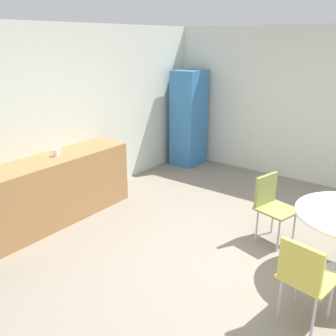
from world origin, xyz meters
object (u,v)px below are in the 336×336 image
(chair_yellow, at_px, (304,273))
(mug_white, at_px, (56,153))
(locker_cabinet, at_px, (189,118))
(chair_olive, at_px, (271,201))

(chair_yellow, xyz_separation_m, mug_white, (0.07, 3.36, 0.43))
(locker_cabinet, height_order, chair_olive, locker_cabinet)
(locker_cabinet, bearing_deg, chair_yellow, -133.64)
(locker_cabinet, distance_m, chair_olive, 3.11)
(locker_cabinet, distance_m, mug_white, 3.03)
(chair_olive, distance_m, mug_white, 2.85)
(locker_cabinet, bearing_deg, mug_white, 178.06)
(locker_cabinet, xyz_separation_m, chair_olive, (-1.86, -2.46, -0.39))
(mug_white, bearing_deg, locker_cabinet, -1.94)
(chair_yellow, bearing_deg, chair_olive, 32.54)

